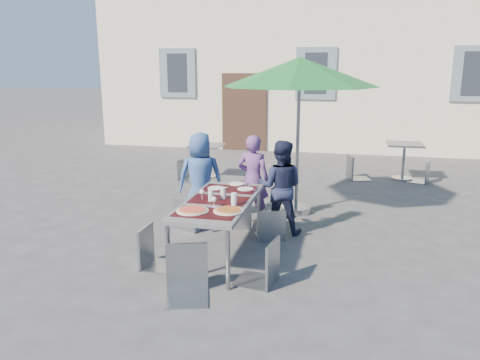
% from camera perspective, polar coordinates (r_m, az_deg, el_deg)
% --- Properties ---
extents(ground, '(90.00, 90.00, 0.00)m').
position_cam_1_polar(ground, '(6.26, 3.38, -8.54)').
color(ground, '#3F3F41').
rests_on(ground, ground).
extents(dining_table, '(0.80, 1.85, 0.76)m').
position_cam_1_polar(dining_table, '(5.83, -2.59, -2.96)').
color(dining_table, '#434348').
rests_on(dining_table, ground).
extents(pizza_near_left, '(0.37, 0.37, 0.03)m').
position_cam_1_polar(pizza_near_left, '(5.37, -5.82, -3.67)').
color(pizza_near_left, white).
rests_on(pizza_near_left, dining_table).
extents(pizza_near_right, '(0.35, 0.35, 0.03)m').
position_cam_1_polar(pizza_near_right, '(5.33, -1.42, -3.71)').
color(pizza_near_right, white).
rests_on(pizza_near_right, dining_table).
extents(glassware, '(0.51, 0.43, 0.15)m').
position_cam_1_polar(glassware, '(5.70, -2.50, -1.96)').
color(glassware, silver).
rests_on(glassware, dining_table).
extents(place_settings, '(0.66, 0.51, 0.01)m').
position_cam_1_polar(place_settings, '(6.40, -0.86, -0.84)').
color(place_settings, white).
rests_on(place_settings, dining_table).
extents(child_0, '(0.79, 0.63, 1.41)m').
position_cam_1_polar(child_0, '(7.21, -4.83, 0.29)').
color(child_0, '#355794').
rests_on(child_0, ground).
extents(child_1, '(0.54, 0.39, 1.38)m').
position_cam_1_polar(child_1, '(7.13, 1.62, 0.06)').
color(child_1, '#683E80').
rests_on(child_1, ground).
extents(child_2, '(0.67, 0.39, 1.36)m').
position_cam_1_polar(child_2, '(6.74, 4.94, -0.87)').
color(child_2, '#1B203B').
rests_on(child_2, ground).
extents(chair_0, '(0.52, 0.53, 0.90)m').
position_cam_1_polar(chair_0, '(6.91, -6.30, -1.86)').
color(chair_0, gray).
rests_on(chair_0, ground).
extents(chair_1, '(0.42, 0.42, 0.84)m').
position_cam_1_polar(chair_1, '(6.94, -0.04, -2.05)').
color(chair_1, '#91959D').
rests_on(chair_1, ground).
extents(chair_2, '(0.48, 0.48, 0.84)m').
position_cam_1_polar(chair_2, '(6.48, 3.84, -3.19)').
color(chair_2, gray).
rests_on(chair_2, ground).
extents(chair_3, '(0.42, 0.42, 0.94)m').
position_cam_1_polar(chair_3, '(5.69, -10.62, -5.16)').
color(chair_3, gray).
rests_on(chair_3, ground).
extents(chair_4, '(0.49, 0.49, 0.96)m').
position_cam_1_polar(chair_4, '(5.15, 2.99, -6.75)').
color(chair_4, gray).
rests_on(chair_4, ground).
extents(chair_5, '(0.56, 0.57, 1.01)m').
position_cam_1_polar(chair_5, '(4.92, -6.64, -7.42)').
color(chair_5, gray).
rests_on(chair_5, ground).
extents(patio_umbrella, '(2.47, 2.47, 2.51)m').
position_cam_1_polar(patio_umbrella, '(7.52, 7.28, 12.76)').
color(patio_umbrella, '#AAAEB2').
rests_on(patio_umbrella, ground).
extents(cafe_table_0, '(0.68, 0.68, 0.72)m').
position_cam_1_polar(cafe_table_0, '(10.24, -4.10, 3.01)').
color(cafe_table_0, '#AAAEB2').
rests_on(cafe_table_0, ground).
extents(bg_chair_l_0, '(0.49, 0.49, 0.84)m').
position_cam_1_polar(bg_chair_l_0, '(10.01, -6.63, 2.72)').
color(bg_chair_l_0, gray).
rests_on(bg_chair_l_0, ground).
extents(bg_chair_r_0, '(0.49, 0.49, 0.84)m').
position_cam_1_polar(bg_chair_r_0, '(9.59, 0.95, 2.32)').
color(bg_chair_r_0, gray).
rests_on(bg_chair_r_0, ground).
extents(cafe_table_1, '(0.74, 0.74, 0.79)m').
position_cam_1_polar(cafe_table_1, '(10.58, 19.37, 3.01)').
color(cafe_table_1, '#AAAEB2').
rests_on(cafe_table_1, ground).
extents(bg_chair_l_1, '(0.55, 0.55, 0.99)m').
position_cam_1_polar(bg_chair_l_1, '(10.30, 13.89, 3.25)').
color(bg_chair_l_1, gray).
rests_on(bg_chair_l_1, ground).
extents(bg_chair_r_1, '(0.50, 0.49, 0.89)m').
position_cam_1_polar(bg_chair_r_1, '(10.45, 21.52, 2.48)').
color(bg_chair_r_1, '#8F959A').
rests_on(bg_chair_r_1, ground).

